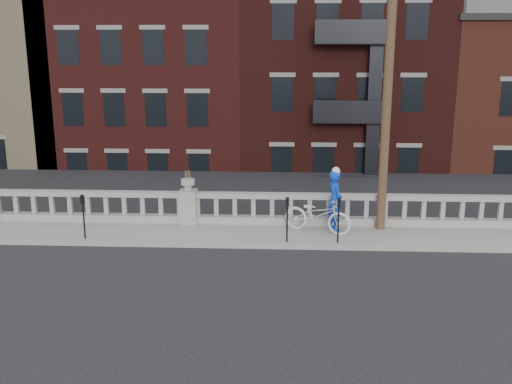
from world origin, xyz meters
The scene contains 11 objects.
ground centered at (0.00, 0.00, 0.00)m, with size 120.00×120.00×0.00m, color black.
sidewalk centered at (0.00, 3.00, 0.07)m, with size 32.00×2.20×0.15m, color gray.
balustrade centered at (0.00, 3.95, 0.64)m, with size 28.00×0.34×1.03m.
planter_pedestal centered at (0.00, 3.95, 0.83)m, with size 0.55×0.55×1.76m.
lower_level centered at (0.56, 23.04, 2.63)m, with size 80.00×44.00×20.80m.
utility_pole centered at (6.20, 3.60, 5.24)m, with size 1.60×0.28×10.00m.
parking_meter_b centered at (-2.87, 2.15, 1.00)m, with size 0.10×0.09×1.36m.
parking_meter_c centered at (3.22, 2.15, 1.00)m, with size 0.10×0.09×1.36m.
parking_meter_d centered at (4.72, 2.15, 1.00)m, with size 0.10×0.09×1.36m.
bicycle centered at (4.17, 3.15, 0.72)m, with size 0.75×2.16×1.13m, color silver.
cyclist centered at (4.72, 3.37, 1.11)m, with size 0.70×0.46×1.92m, color #0C3AC1.
Camera 1 is at (3.10, -13.95, 5.64)m, focal length 40.00 mm.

